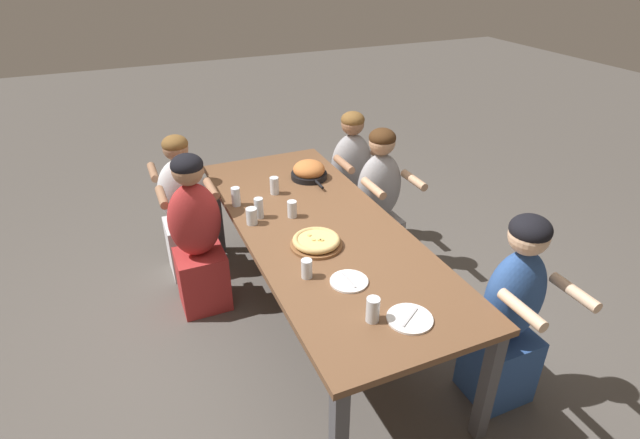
{
  "coord_description": "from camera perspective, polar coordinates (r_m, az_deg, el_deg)",
  "views": [
    {
      "loc": [
        2.53,
        -1.09,
        2.4
      ],
      "look_at": [
        0.0,
        0.0,
        0.84
      ],
      "focal_mm": 28.0,
      "sensor_mm": 36.0,
      "label": 1
    }
  ],
  "objects": [
    {
      "name": "ground_plane",
      "position": [
        3.66,
        0.0,
        -11.53
      ],
      "size": [
        18.0,
        18.0,
        0.0
      ],
      "primitive_type": "plane",
      "color": "#514C47",
      "rests_on": "ground"
    },
    {
      "name": "dining_table",
      "position": [
        3.23,
        0.0,
        -1.87
      ],
      "size": [
        2.53,
        0.98,
        0.79
      ],
      "color": "brown",
      "rests_on": "ground"
    },
    {
      "name": "pizza_board_main",
      "position": [
        2.98,
        -0.43,
        -2.55
      ],
      "size": [
        0.32,
        0.32,
        0.06
      ],
      "color": "brown",
      "rests_on": "dining_table"
    },
    {
      "name": "skillet_bowl",
      "position": [
        3.83,
        -1.26,
        5.55
      ],
      "size": [
        0.4,
        0.28,
        0.14
      ],
      "color": "black",
      "rests_on": "dining_table"
    },
    {
      "name": "empty_plate_a",
      "position": [
        2.7,
        3.34,
        -7.06
      ],
      "size": [
        0.21,
        0.21,
        0.02
      ],
      "color": "white",
      "rests_on": "dining_table"
    },
    {
      "name": "empty_plate_b",
      "position": [
        2.5,
        10.22,
        -11.09
      ],
      "size": [
        0.23,
        0.23,
        0.02
      ],
      "color": "white",
      "rests_on": "dining_table"
    },
    {
      "name": "drinking_glass_a",
      "position": [
        3.29,
        -6.99,
        1.17
      ],
      "size": [
        0.06,
        0.06,
        0.14
      ],
      "color": "silver",
      "rests_on": "dining_table"
    },
    {
      "name": "drinking_glass_b",
      "position": [
        2.71,
        -1.53,
        -5.76
      ],
      "size": [
        0.06,
        0.06,
        0.11
      ],
      "color": "silver",
      "rests_on": "dining_table"
    },
    {
      "name": "drinking_glass_c",
      "position": [
        3.29,
        -3.21,
        1.08
      ],
      "size": [
        0.06,
        0.06,
        0.11
      ],
      "color": "silver",
      "rests_on": "dining_table"
    },
    {
      "name": "drinking_glass_d",
      "position": [
        3.6,
        -5.24,
        3.87
      ],
      "size": [
        0.06,
        0.06,
        0.13
      ],
      "color": "silver",
      "rests_on": "dining_table"
    },
    {
      "name": "drinking_glass_e",
      "position": [
        2.43,
        6.06,
        -10.2
      ],
      "size": [
        0.07,
        0.07,
        0.13
      ],
      "color": "silver",
      "rests_on": "dining_table"
    },
    {
      "name": "drinking_glass_f",
      "position": [
        3.47,
        -9.58,
        2.46
      ],
      "size": [
        0.06,
        0.06,
        0.13
      ],
      "color": "silver",
      "rests_on": "dining_table"
    },
    {
      "name": "drinking_glass_g",
      "position": [
        3.23,
        -7.81,
        0.26
      ],
      "size": [
        0.07,
        0.07,
        0.11
      ],
      "color": "silver",
      "rests_on": "dining_table"
    },
    {
      "name": "diner_near_midleft",
      "position": [
        3.59,
        -13.84,
        -2.28
      ],
      "size": [
        0.51,
        0.4,
        1.2
      ],
      "rotation": [
        0.0,
        0.0,
        1.57
      ],
      "color": "#B22D2D",
      "rests_on": "ground"
    },
    {
      "name": "diner_far_right",
      "position": [
        2.99,
        20.84,
        -10.61
      ],
      "size": [
        0.51,
        0.4,
        1.22
      ],
      "rotation": [
        0.0,
        0.0,
        -1.57
      ],
      "color": "#2D5193",
      "rests_on": "ground"
    },
    {
      "name": "diner_far_midleft",
      "position": [
        3.97,
        6.67,
        1.48
      ],
      "size": [
        0.51,
        0.4,
        1.19
      ],
      "rotation": [
        0.0,
        0.0,
        -1.57
      ],
      "color": "#99999E",
      "rests_on": "ground"
    },
    {
      "name": "diner_near_left",
      "position": [
        4.03,
        -15.16,
        0.78
      ],
      "size": [
        0.51,
        0.4,
        1.16
      ],
      "rotation": [
        0.0,
        0.0,
        1.57
      ],
      "color": "silver",
      "rests_on": "ground"
    },
    {
      "name": "diner_far_left",
      "position": [
        4.35,
        3.55,
        4.12
      ],
      "size": [
        0.51,
        0.4,
        1.18
      ],
      "rotation": [
        0.0,
        0.0,
        -1.57
      ],
      "color": "#99999E",
      "rests_on": "ground"
    }
  ]
}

